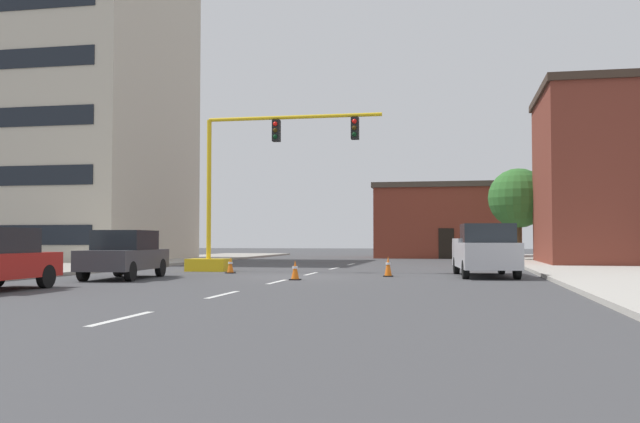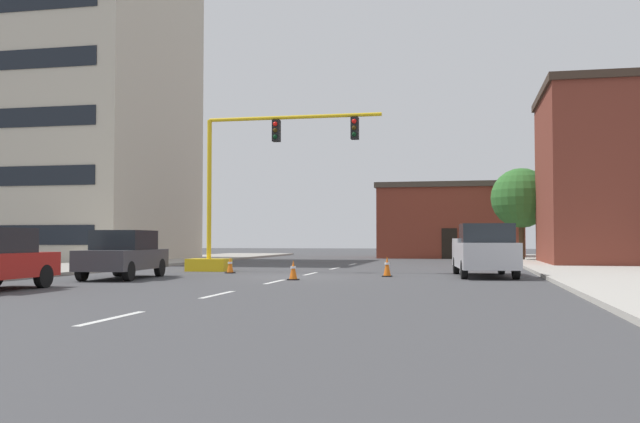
{
  "view_description": "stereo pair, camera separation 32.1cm",
  "coord_description": "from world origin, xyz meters",
  "px_view_note": "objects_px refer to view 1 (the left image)",
  "views": [
    {
      "loc": [
        5.91,
        -25.69,
        1.42
      ],
      "look_at": [
        -0.0,
        4.44,
        2.63
      ],
      "focal_mm": 39.41,
      "sensor_mm": 36.0,
      "label": 1
    },
    {
      "loc": [
        6.22,
        -25.63,
        1.42
      ],
      "look_at": [
        -0.0,
        4.44,
        2.63
      ],
      "focal_mm": 39.41,
      "sensor_mm": 36.0,
      "label": 2
    }
  ],
  "objects_px": {
    "traffic_cone_roadside_b": "(230,265)",
    "traffic_cone_roadside_a": "(295,270)",
    "tree_right_far": "(518,198)",
    "pickup_truck_silver": "(485,251)",
    "traffic_signal_gantry": "(232,221)",
    "sedan_dark_gray_near_left": "(125,254)",
    "traffic_cone_roadside_c": "(388,267)"
  },
  "relations": [
    {
      "from": "traffic_cone_roadside_a",
      "to": "traffic_cone_roadside_c",
      "type": "bearing_deg",
      "value": 44.02
    },
    {
      "from": "pickup_truck_silver",
      "to": "traffic_cone_roadside_a",
      "type": "xyz_separation_m",
      "value": [
        -6.56,
        -3.67,
        -0.64
      ]
    },
    {
      "from": "traffic_signal_gantry",
      "to": "pickup_truck_silver",
      "type": "height_order",
      "value": "traffic_signal_gantry"
    },
    {
      "from": "tree_right_far",
      "to": "traffic_cone_roadside_c",
      "type": "relative_size",
      "value": 7.63
    },
    {
      "from": "pickup_truck_silver",
      "to": "traffic_cone_roadside_b",
      "type": "height_order",
      "value": "pickup_truck_silver"
    },
    {
      "from": "sedan_dark_gray_near_left",
      "to": "traffic_cone_roadside_b",
      "type": "distance_m",
      "value": 5.21
    },
    {
      "from": "sedan_dark_gray_near_left",
      "to": "traffic_cone_roadside_a",
      "type": "xyz_separation_m",
      "value": [
        6.22,
        0.35,
        -0.55
      ]
    },
    {
      "from": "sedan_dark_gray_near_left",
      "to": "traffic_signal_gantry",
      "type": "bearing_deg",
      "value": 72.34
    },
    {
      "from": "tree_right_far",
      "to": "traffic_cone_roadside_c",
      "type": "height_order",
      "value": "tree_right_far"
    },
    {
      "from": "traffic_signal_gantry",
      "to": "traffic_cone_roadside_b",
      "type": "xyz_separation_m",
      "value": [
        0.49,
        -1.68,
        -1.89
      ]
    },
    {
      "from": "traffic_signal_gantry",
      "to": "traffic_cone_roadside_a",
      "type": "height_order",
      "value": "traffic_signal_gantry"
    },
    {
      "from": "tree_right_far",
      "to": "traffic_cone_roadside_a",
      "type": "xyz_separation_m",
      "value": [
        -9.37,
        -22.35,
        -3.68
      ]
    },
    {
      "from": "tree_right_far",
      "to": "traffic_cone_roadside_a",
      "type": "bearing_deg",
      "value": -112.74
    },
    {
      "from": "traffic_signal_gantry",
      "to": "traffic_cone_roadside_c",
      "type": "xyz_separation_m",
      "value": [
        7.2,
        -3.02,
        -1.84
      ]
    },
    {
      "from": "pickup_truck_silver",
      "to": "sedan_dark_gray_near_left",
      "type": "bearing_deg",
      "value": -162.57
    },
    {
      "from": "tree_right_far",
      "to": "pickup_truck_silver",
      "type": "distance_m",
      "value": 19.14
    },
    {
      "from": "traffic_cone_roadside_b",
      "to": "traffic_cone_roadside_a",
      "type": "bearing_deg",
      "value": -48.26
    },
    {
      "from": "traffic_cone_roadside_c",
      "to": "traffic_signal_gantry",
      "type": "bearing_deg",
      "value": 157.23
    },
    {
      "from": "tree_right_far",
      "to": "traffic_cone_roadside_b",
      "type": "bearing_deg",
      "value": -125.85
    },
    {
      "from": "sedan_dark_gray_near_left",
      "to": "traffic_cone_roadside_c",
      "type": "distance_m",
      "value": 9.73
    },
    {
      "from": "tree_right_far",
      "to": "sedan_dark_gray_near_left",
      "type": "bearing_deg",
      "value": -124.49
    },
    {
      "from": "pickup_truck_silver",
      "to": "traffic_cone_roadside_c",
      "type": "distance_m",
      "value": 3.74
    },
    {
      "from": "traffic_cone_roadside_a",
      "to": "traffic_cone_roadside_c",
      "type": "distance_m",
      "value": 4.11
    },
    {
      "from": "sedan_dark_gray_near_left",
      "to": "tree_right_far",
      "type": "bearing_deg",
      "value": 55.51
    },
    {
      "from": "traffic_cone_roadside_a",
      "to": "pickup_truck_silver",
      "type": "bearing_deg",
      "value": 29.2
    },
    {
      "from": "pickup_truck_silver",
      "to": "traffic_cone_roadside_a",
      "type": "relative_size",
      "value": 8.05
    },
    {
      "from": "traffic_signal_gantry",
      "to": "tree_right_far",
      "type": "xyz_separation_m",
      "value": [
        13.61,
        16.47,
        1.8
      ]
    },
    {
      "from": "tree_right_far",
      "to": "traffic_cone_roadside_b",
      "type": "height_order",
      "value": "tree_right_far"
    },
    {
      "from": "traffic_signal_gantry",
      "to": "traffic_cone_roadside_b",
      "type": "bearing_deg",
      "value": -73.59
    },
    {
      "from": "tree_right_far",
      "to": "traffic_cone_roadside_c",
      "type": "distance_m",
      "value": 20.84
    },
    {
      "from": "tree_right_far",
      "to": "traffic_cone_roadside_a",
      "type": "height_order",
      "value": "tree_right_far"
    },
    {
      "from": "sedan_dark_gray_near_left",
      "to": "traffic_cone_roadside_c",
      "type": "relative_size",
      "value": 5.98
    }
  ]
}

